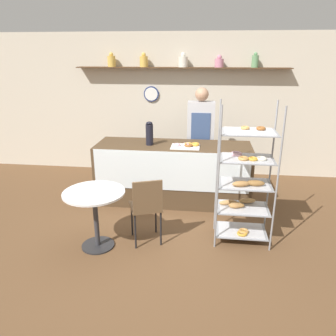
{
  "coord_description": "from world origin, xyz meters",
  "views": [
    {
      "loc": [
        0.52,
        -3.89,
        2.33
      ],
      "look_at": [
        0.0,
        0.38,
        0.81
      ],
      "focal_mm": 35.0,
      "sensor_mm": 36.0,
      "label": 1
    }
  ],
  "objects_px": {
    "cafe_table": "(95,206)",
    "coffee_carafe": "(149,134)",
    "person_worker": "(201,135)",
    "cafe_chair": "(147,204)",
    "pastry_rack": "(244,184)",
    "donut_tray_counter": "(188,145)"
  },
  "relations": [
    {
      "from": "person_worker",
      "to": "cafe_table",
      "type": "height_order",
      "value": "person_worker"
    },
    {
      "from": "cafe_chair",
      "to": "donut_tray_counter",
      "type": "bearing_deg",
      "value": -128.63
    },
    {
      "from": "pastry_rack",
      "to": "coffee_carafe",
      "type": "height_order",
      "value": "pastry_rack"
    },
    {
      "from": "cafe_table",
      "to": "cafe_chair",
      "type": "xyz_separation_m",
      "value": [
        0.61,
        0.14,
        -0.01
      ]
    },
    {
      "from": "person_worker",
      "to": "coffee_carafe",
      "type": "height_order",
      "value": "person_worker"
    },
    {
      "from": "cafe_chair",
      "to": "coffee_carafe",
      "type": "distance_m",
      "value": 1.45
    },
    {
      "from": "donut_tray_counter",
      "to": "person_worker",
      "type": "bearing_deg",
      "value": 74.32
    },
    {
      "from": "cafe_table",
      "to": "donut_tray_counter",
      "type": "bearing_deg",
      "value": 53.83
    },
    {
      "from": "coffee_carafe",
      "to": "cafe_chair",
      "type": "bearing_deg",
      "value": -82.01
    },
    {
      "from": "cafe_table",
      "to": "cafe_chair",
      "type": "bearing_deg",
      "value": 12.69
    },
    {
      "from": "pastry_rack",
      "to": "cafe_chair",
      "type": "bearing_deg",
      "value": -168.28
    },
    {
      "from": "pastry_rack",
      "to": "donut_tray_counter",
      "type": "height_order",
      "value": "pastry_rack"
    },
    {
      "from": "pastry_rack",
      "to": "coffee_carafe",
      "type": "bearing_deg",
      "value": 142.36
    },
    {
      "from": "person_worker",
      "to": "cafe_chair",
      "type": "xyz_separation_m",
      "value": [
        -0.6,
        -1.91,
        -0.43
      ]
    },
    {
      "from": "person_worker",
      "to": "cafe_chair",
      "type": "height_order",
      "value": "person_worker"
    },
    {
      "from": "cafe_table",
      "to": "coffee_carafe",
      "type": "height_order",
      "value": "coffee_carafe"
    },
    {
      "from": "pastry_rack",
      "to": "person_worker",
      "type": "relative_size",
      "value": 1.0
    },
    {
      "from": "cafe_chair",
      "to": "coffee_carafe",
      "type": "bearing_deg",
      "value": -102.36
    },
    {
      "from": "person_worker",
      "to": "coffee_carafe",
      "type": "relative_size",
      "value": 4.82
    },
    {
      "from": "pastry_rack",
      "to": "cafe_table",
      "type": "bearing_deg",
      "value": -167.95
    },
    {
      "from": "cafe_chair",
      "to": "donut_tray_counter",
      "type": "relative_size",
      "value": 2.05
    },
    {
      "from": "pastry_rack",
      "to": "person_worker",
      "type": "distance_m",
      "value": 1.78
    }
  ]
}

